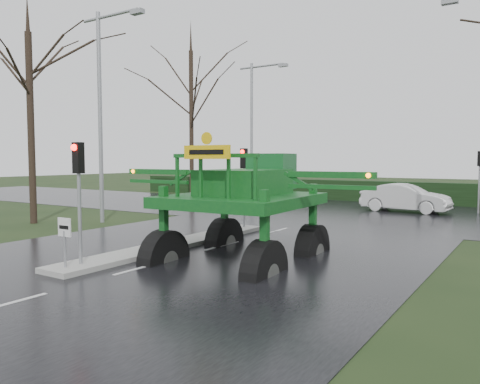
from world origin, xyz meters
The scene contains 15 objects.
ground centered at (0.00, 0.00, 0.00)m, with size 140.00×140.00×0.00m, color black.
road_main centered at (0.00, 10.00, 0.00)m, with size 14.00×80.00×0.02m, color black.
road_cross centered at (0.00, 16.00, 0.01)m, with size 80.00×12.00×0.02m, color black.
median_island centered at (-1.30, 3.00, 0.09)m, with size 1.20×10.00×0.16m, color gray.
hedge_row centered at (0.00, 24.00, 0.75)m, with size 44.00×0.90×1.50m, color black.
keep_left_sign centered at (-1.30, -1.50, 1.06)m, with size 0.50×0.07×1.35m.
traffic_signal_near centered at (-1.30, -1.01, 2.59)m, with size 0.26×0.33×3.52m.
traffic_signal_mid centered at (-1.30, 7.49, 2.59)m, with size 0.26×0.33×3.52m.
traffic_signal_far centered at (6.50, 20.01, 2.59)m, with size 0.26×0.33×3.52m.
street_light_left_near centered at (-8.19, 6.00, 5.99)m, with size 3.85×0.30×10.00m.
street_light_left_far centered at (-8.19, 20.00, 5.99)m, with size 3.85×0.30×10.00m.
tree_left_near centered at (-11.00, 4.00, 5.85)m, with size 6.30×6.30×10.85m.
tree_left_far centered at (-12.50, 18.00, 7.15)m, with size 7.70×7.70×13.26m.
crop_sprayer centered at (-0.10, 1.30, 2.25)m, with size 8.50×5.44×4.75m.
white_sedan centered at (2.83, 18.51, 0.00)m, with size 1.72×4.92×1.62m, color silver.
Camera 1 is at (9.32, -9.38, 3.06)m, focal length 35.00 mm.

